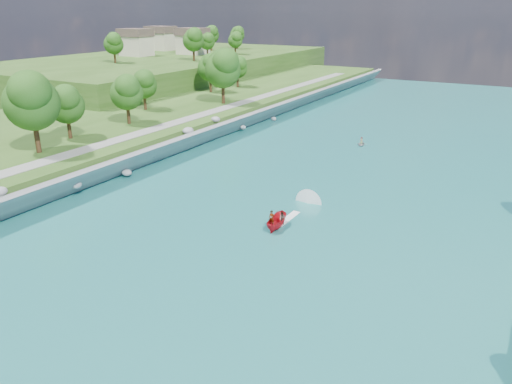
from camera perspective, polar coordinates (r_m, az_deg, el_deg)
The scene contains 11 objects.
ground at distance 50.80m, azimuth -4.12°, elevation -7.20°, with size 260.00×260.00×0.00m, color #2D5119.
river_water at distance 66.86m, azimuth 5.37°, elevation -0.26°, with size 55.00×240.00×0.10m, color #1A6565.
berm_west at distance 97.11m, azimuth -22.66°, elevation 5.82°, with size 45.00×240.00×3.50m, color #2D5119.
ridge_west at distance 171.74m, azimuth -9.81°, elevation 13.65°, with size 60.00×120.00×9.00m, color #2D5119.
riprap_bank at distance 79.22m, azimuth -12.14°, elevation 3.99°, with size 4.70×236.00×4.60m.
riverside_path at distance 83.81m, azimuth -15.30°, elevation 5.85°, with size 3.00×200.00×0.10m, color gray.
ridge_houses at distance 178.76m, azimuth -10.54°, elevation 16.70°, with size 29.50×29.50×8.40m.
trees_west at distance 82.60m, azimuth -25.33°, elevation 8.71°, with size 19.18×149.05×13.96m.
trees_ridge at distance 168.87m, azimuth -6.35°, elevation 16.91°, with size 23.19×67.02×10.84m.
motorboat at distance 57.39m, azimuth 3.03°, elevation -2.95°, with size 3.60×18.94×2.16m.
raft at distance 92.56m, azimuth 11.93°, elevation 5.46°, with size 2.23×2.80×1.52m.
Camera 1 is at (25.36, -37.31, 23.37)m, focal length 35.00 mm.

